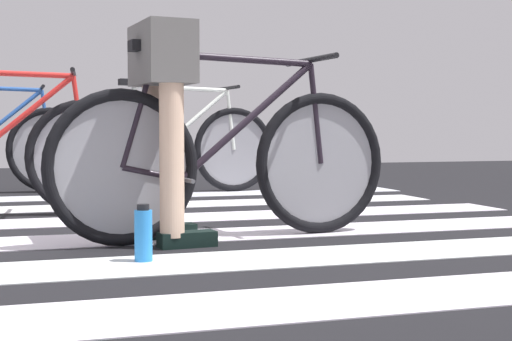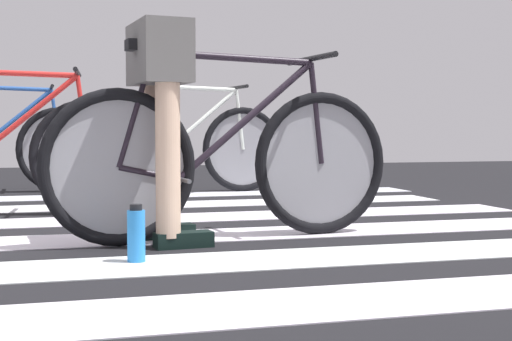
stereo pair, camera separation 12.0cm
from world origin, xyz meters
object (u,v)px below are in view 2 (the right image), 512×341
object	(u,v)px
cyclist_1_of_4	(161,101)
bicycle_2_of_4	(1,153)
water_bottle	(136,235)
bicycle_3_of_4	(184,147)
bicycle_1_of_4	(225,160)

from	to	relation	value
cyclist_1_of_4	bicycle_2_of_4	world-z (taller)	cyclist_1_of_4
bicycle_2_of_4	water_bottle	distance (m)	1.91
bicycle_2_of_4	bicycle_3_of_4	distance (m)	1.86
water_bottle	cyclist_1_of_4	bearing A→B (deg)	69.83
cyclist_1_of_4	bicycle_2_of_4	bearing A→B (deg)	113.78
cyclist_1_of_4	bicycle_3_of_4	size ratio (longest dim) A/B	0.59
bicycle_1_of_4	cyclist_1_of_4	bearing A→B (deg)	180.00
cyclist_1_of_4	bicycle_3_of_4	distance (m)	2.69
bicycle_3_of_4	water_bottle	distance (m)	3.16
water_bottle	bicycle_2_of_4	bearing A→B (deg)	108.89
bicycle_2_of_4	bicycle_3_of_4	bearing A→B (deg)	48.06
bicycle_2_of_4	cyclist_1_of_4	bearing A→B (deg)	-55.27
bicycle_1_of_4	water_bottle	bearing A→B (deg)	-140.74
bicycle_1_of_4	water_bottle	xyz separation A→B (m)	(-0.47, -0.49, -0.27)
bicycle_2_of_4	bicycle_3_of_4	world-z (taller)	same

